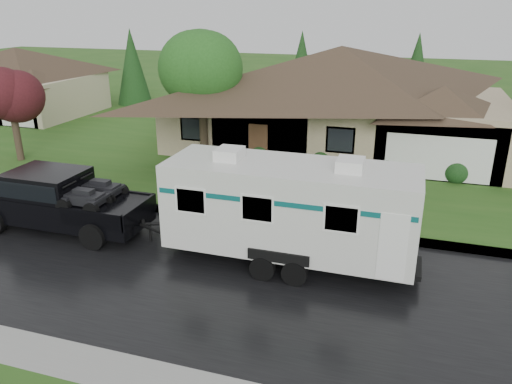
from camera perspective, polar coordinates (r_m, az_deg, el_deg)
ground at (r=17.53m, az=-4.71°, el=-6.10°), size 140.00×140.00×0.00m
road at (r=15.92m, az=-7.44°, el=-9.14°), size 140.00×8.00×0.01m
curb at (r=19.40m, az=-2.22°, el=-3.06°), size 140.00×0.50×0.15m
lawn at (r=31.05m, az=5.77°, el=6.01°), size 140.00×26.00×0.15m
house_main at (r=28.85m, az=10.07°, el=11.82°), size 19.44×10.80×6.90m
house_far at (r=41.45m, az=-25.41°, el=11.94°), size 10.80×8.64×5.80m
tree_left_green at (r=25.58m, az=-6.24°, el=13.18°), size 3.87×3.87×6.41m
tree_red at (r=28.60m, az=-26.28°, el=9.78°), size 2.92×2.92×4.84m
shrub_row at (r=25.14m, az=7.53°, el=3.79°), size 13.60×1.00×1.00m
pickup_truck at (r=19.75m, az=-21.83°, el=-0.68°), size 6.64×2.52×2.21m
travel_trailer at (r=15.61m, az=3.91°, el=-1.70°), size 8.18×2.88×3.67m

